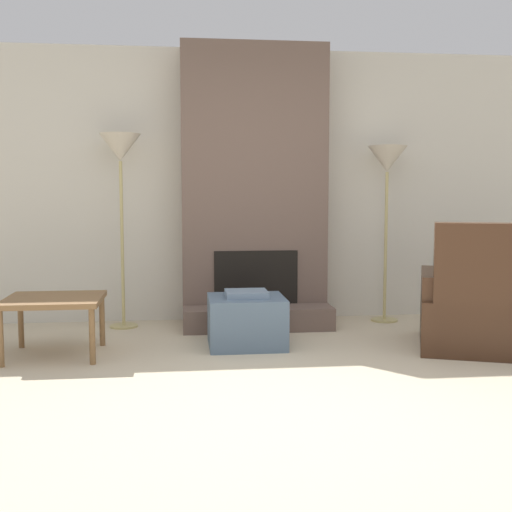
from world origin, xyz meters
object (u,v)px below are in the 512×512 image
ottoman (246,320)px  floor_lamp_left (120,157)px  armchair (484,312)px  floor_lamp_right (387,168)px  side_table (54,304)px

ottoman → floor_lamp_left: 1.91m
armchair → floor_lamp_right: bearing=-50.8°
floor_lamp_left → ottoman: bearing=-39.2°
armchair → side_table: 3.32m
ottoman → floor_lamp_right: floor_lamp_right is taller
ottoman → side_table: ottoman is taller
ottoman → side_table: 1.50m
side_table → floor_lamp_left: size_ratio=0.41×
side_table → floor_lamp_right: (2.91, 1.01, 1.08)m
ottoman → side_table: bearing=-174.4°
armchair → side_table: size_ratio=1.71×
ottoman → side_table: (-1.48, -0.15, 0.19)m
ottoman → side_table: size_ratio=0.85×
floor_lamp_left → floor_lamp_right: floor_lamp_left is taller
armchair → floor_lamp_left: (-2.89, 1.21, 1.25)m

